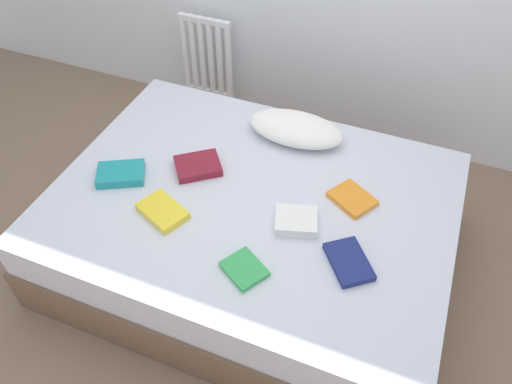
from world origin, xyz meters
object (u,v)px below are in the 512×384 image
bed (253,229)px  textbook_orange (352,199)px  radiator (207,58)px  textbook_teal (121,174)px  textbook_green (244,269)px  textbook_white (296,221)px  pillow (296,129)px  textbook_navy (349,262)px  textbook_yellow (163,211)px  textbook_maroon (198,166)px

bed → textbook_orange: textbook_orange is taller
radiator → textbook_teal: radiator is taller
textbook_green → textbook_white: bearing=100.9°
pillow → textbook_navy: pillow is taller
pillow → textbook_teal: 0.97m
radiator → textbook_white: size_ratio=3.08×
textbook_navy → textbook_teal: (-1.22, 0.10, 0.01)m
radiator → textbook_white: (1.10, -1.30, 0.10)m
bed → textbook_yellow: (-0.35, -0.27, 0.27)m
textbook_orange → textbook_yellow: bearing=-121.5°
bed → textbook_navy: bearing=-22.4°
textbook_orange → textbook_maroon: bearing=-143.2°
pillow → bed: bearing=-95.7°
radiator → textbook_maroon: size_ratio=2.62×
textbook_orange → textbook_green: (-0.33, -0.58, -0.00)m
textbook_white → textbook_yellow: textbook_white is taller
textbook_white → textbook_green: bearing=-127.4°
bed → textbook_green: (0.14, -0.43, 0.27)m
textbook_orange → textbook_teal: (-1.14, -0.28, 0.01)m
pillow → textbook_green: (0.09, -0.94, -0.05)m
textbook_white → textbook_green: 0.35m
radiator → textbook_maroon: 1.24m
textbook_orange → bed: bearing=-130.6°
radiator → textbook_teal: (0.16, -1.33, 0.10)m
textbook_orange → textbook_teal: size_ratio=0.86×
textbook_navy → pillow: bearing=176.2°
radiator → textbook_yellow: 1.55m
textbook_teal → radiator: bearing=69.2°
textbook_orange → textbook_navy: textbook_navy is taller
textbook_yellow → textbook_orange: 0.92m
bed → pillow: size_ratio=3.76×
bed → textbook_teal: textbook_teal is taller
textbook_navy → textbook_maroon: textbook_maroon is taller
textbook_yellow → textbook_teal: textbook_teal is taller
bed → pillow: (0.05, 0.51, 0.32)m
textbook_maroon → textbook_green: textbook_maroon is taller
radiator → textbook_teal: 1.34m
bed → textbook_maroon: size_ratio=8.76×
textbook_white → textbook_maroon: 0.62m
textbook_teal → pillow: bearing=13.4°
radiator → textbook_maroon: radiator is taller
pillow → textbook_orange: 0.55m
bed → pillow: bearing=84.3°
textbook_white → radiator: bearing=113.3°
textbook_yellow → textbook_teal: size_ratio=0.98×
bed → textbook_white: (0.26, -0.10, 0.28)m
pillow → textbook_maroon: (-0.39, -0.43, -0.04)m
textbook_yellow → textbook_orange: size_ratio=1.14×
bed → radiator: bearing=125.0°
textbook_teal → textbook_maroon: (0.34, 0.20, -0.00)m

